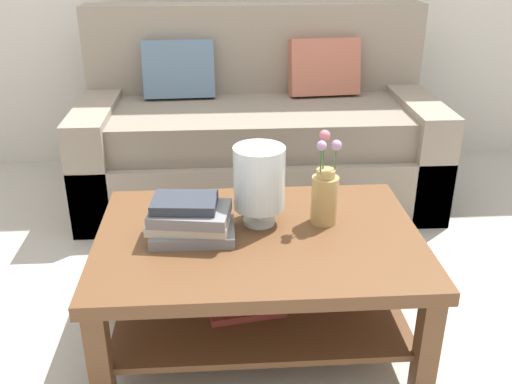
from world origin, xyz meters
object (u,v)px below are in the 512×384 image
(book_stack_main, at_px, (190,220))
(couch, at_px, (258,135))
(coffee_table, at_px, (258,263))
(flower_pitcher, at_px, (325,194))
(glass_hurricane_vase, at_px, (259,179))

(book_stack_main, bearing_deg, couch, 75.78)
(coffee_table, distance_m, flower_pitcher, 0.36)
(coffee_table, bearing_deg, glass_hurricane_vase, 83.10)
(glass_hurricane_vase, xyz_separation_m, flower_pitcher, (0.24, -0.01, -0.06))
(couch, xyz_separation_m, coffee_table, (-0.09, -1.31, -0.05))
(couch, bearing_deg, flower_pitcher, -82.37)
(book_stack_main, bearing_deg, glass_hurricane_vase, 20.20)
(coffee_table, relative_size, flower_pitcher, 3.27)
(flower_pitcher, bearing_deg, coffee_table, -162.16)
(book_stack_main, bearing_deg, coffee_table, 0.62)
(coffee_table, bearing_deg, couch, 86.09)
(coffee_table, bearing_deg, flower_pitcher, 17.84)
(couch, height_order, glass_hurricane_vase, couch)
(coffee_table, distance_m, glass_hurricane_vase, 0.31)
(couch, distance_m, coffee_table, 1.31)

